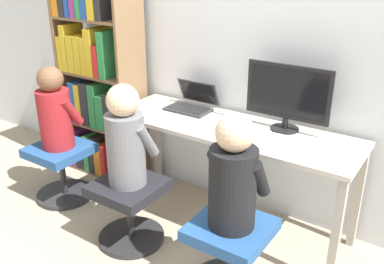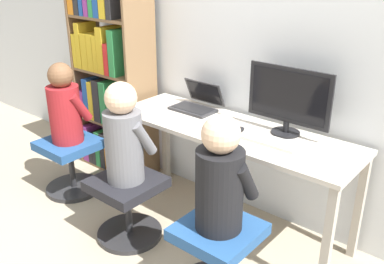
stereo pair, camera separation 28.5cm
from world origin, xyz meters
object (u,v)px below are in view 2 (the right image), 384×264
Objects in this scene: keyboard at (269,141)px; bookshelf at (106,72)px; office_chair_side at (71,161)px; desktop_monitor at (288,100)px; office_chair_right at (128,203)px; office_chair_left at (218,253)px; person_near_shelf at (65,106)px; person_at_monitor at (220,178)px; person_at_laptop at (124,136)px; laptop at (197,104)px.

keyboard is 0.21× the size of bookshelf.
desktop_monitor is at bearing 19.88° from office_chair_side.
desktop_monitor is at bearing 42.57° from office_chair_right.
office_chair_left is (0.02, -0.55, -0.52)m from keyboard.
person_near_shelf is at bearing -166.61° from keyboard.
person_at_monitor is at bearing -5.49° from office_chair_side.
person_at_laptop is at bearing 177.69° from person_at_monitor.
person_near_shelf reaches higher than office_chair_side.
keyboard is 0.59× the size of person_at_monitor.
office_chair_right is 0.67× the size of person_at_laptop.
bookshelf is 0.53m from person_near_shelf.
bookshelf is (-1.73, 0.67, 0.65)m from office_chair_left.
bookshelf is (-1.71, -0.08, -0.09)m from desktop_monitor.
person_at_laptop is at bearing 90.00° from office_chair_right.
bookshelf reaches higher than office_chair_left.
bookshelf reaches higher than laptop.
bookshelf reaches higher than desktop_monitor.
person_near_shelf reaches higher than office_chair_right.
keyboard is 0.58× the size of person_at_laptop.
keyboard is at bearing -91.11° from desktop_monitor.
office_chair_side is at bearing 171.51° from person_at_laptop.
office_chair_left is 1.66m from office_chair_side.
office_chair_side is at bearing -160.12° from desktop_monitor.
keyboard is at bearing 92.45° from office_chair_left.
laptop is 0.90m from office_chair_right.
office_chair_side is (-0.85, 0.13, 0.00)m from office_chair_right.
person_near_shelf is (-1.65, 0.17, 0.48)m from office_chair_left.
office_chair_side is (0.08, -0.51, -0.65)m from bookshelf.
person_at_laptop is at bearing 177.39° from office_chair_left.
office_chair_side is 0.71× the size of person_near_shelf.
desktop_monitor is at bearing 42.40° from person_at_laptop.
desktop_monitor is 0.78m from laptop.
desktop_monitor reaches higher than laptop.
bookshelf is (-1.73, 0.66, 0.16)m from person_at_monitor.
person_at_laptop reaches higher than office_chair_right.
keyboard is 1.75m from office_chair_side.
keyboard is 0.85× the size of office_chair_left.
desktop_monitor reaches higher than keyboard.
office_chair_side is at bearing -166.47° from keyboard.
office_chair_left is 1.73m from person_near_shelf.
person_near_shelf is (0.00, 0.00, 0.48)m from office_chair_side.
person_at_monitor is at bearing -21.05° from bookshelf.
laptop is at bearing 33.57° from office_chair_side.
person_near_shelf is (-0.85, 0.13, 0.48)m from office_chair_right.
person_at_laptop is (-0.80, 0.04, 0.50)m from office_chair_left.
office_chair_side is (-0.85, 0.13, -0.50)m from person_at_laptop.
person_near_shelf is (-0.88, -0.58, -0.06)m from laptop.
person_at_monitor is 0.98× the size of person_at_laptop.
desktop_monitor is 1.25× the size of office_chair_right.
desktop_monitor is 1.72× the size of laptop.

